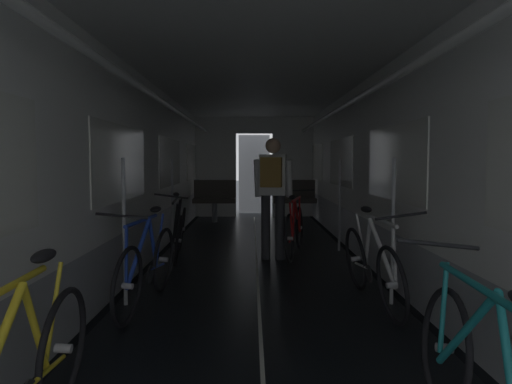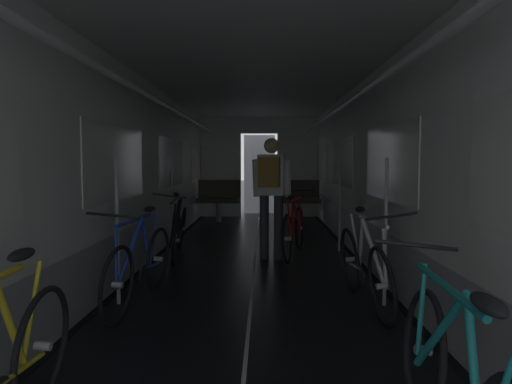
# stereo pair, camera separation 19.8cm
# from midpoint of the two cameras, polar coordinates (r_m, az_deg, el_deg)

# --- Properties ---
(train_car_shell) EXTENTS (3.14, 12.34, 2.57)m
(train_car_shell) POSITION_cam_midpoint_polar(r_m,az_deg,el_deg) (5.76, -0.87, 7.18)
(train_car_shell) COLOR black
(train_car_shell) RESTS_ON ground
(bench_seat_far_left) EXTENTS (0.98, 0.51, 0.95)m
(bench_seat_far_left) POSITION_cam_midpoint_polar(r_m,az_deg,el_deg) (10.29, -5.77, -0.58)
(bench_seat_far_left) COLOR gray
(bench_seat_far_left) RESTS_ON ground
(bench_seat_far_right) EXTENTS (0.98, 0.51, 0.95)m
(bench_seat_far_right) POSITION_cam_midpoint_polar(r_m,az_deg,el_deg) (10.29, 4.27, -0.58)
(bench_seat_far_right) COLOR gray
(bench_seat_far_right) RESTS_ON ground
(bicycle_yellow) EXTENTS (0.44, 1.69, 0.95)m
(bicycle_yellow) POSITION_cam_midpoint_polar(r_m,az_deg,el_deg) (2.45, -29.85, -20.27)
(bicycle_yellow) COLOR black
(bicycle_yellow) RESTS_ON ground
(bicycle_white) EXTENTS (0.44, 1.69, 0.95)m
(bicycle_white) POSITION_cam_midpoint_polar(r_m,az_deg,el_deg) (4.47, 13.15, -8.95)
(bicycle_white) COLOR black
(bicycle_white) RESTS_ON ground
(bicycle_black) EXTENTS (0.44, 1.69, 0.96)m
(bicycle_black) POSITION_cam_midpoint_polar(r_m,az_deg,el_deg) (6.56, -10.44, -4.82)
(bicycle_black) COLOR black
(bicycle_black) RESTS_ON ground
(bicycle_blue) EXTENTS (0.44, 1.69, 0.95)m
(bicycle_blue) POSITION_cam_midpoint_polar(r_m,az_deg,el_deg) (4.46, -14.74, -8.97)
(bicycle_blue) COLOR black
(bicycle_blue) RESTS_ON ground
(person_cyclist_aisle) EXTENTS (0.56, 0.43, 1.69)m
(person_cyclist_aisle) POSITION_cam_midpoint_polar(r_m,az_deg,el_deg) (6.24, 1.20, 0.65)
(person_cyclist_aisle) COLOR #2D2D33
(person_cyclist_aisle) RESTS_ON ground
(bicycle_red_in_aisle) EXTENTS (0.57, 1.66, 0.94)m
(bicycle_red_in_aisle) POSITION_cam_midpoint_polar(r_m,az_deg,el_deg) (6.58, 4.05, -4.71)
(bicycle_red_in_aisle) COLOR black
(bicycle_red_in_aisle) RESTS_ON ground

